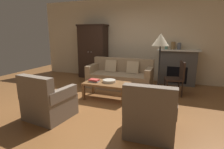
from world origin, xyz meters
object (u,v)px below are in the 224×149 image
object	(u,v)px
couch	(120,77)
fruit_bowl	(109,81)
mantel_vase_bronze	(173,46)
armchair_near_left	(48,102)
mantel_vase_slate	(179,46)
floor_lamp	(160,44)
fireplace	(177,67)
side_chair_wooden	(177,76)
book_stack	(94,80)
armchair_near_right	(151,116)
armoire	(93,51)
coffee_table	(107,85)
mantel_vase_jade	(166,46)

from	to	relation	value
couch	fruit_bowl	bearing A→B (deg)	-86.57
mantel_vase_bronze	armchair_near_left	world-z (taller)	mantel_vase_bronze
mantel_vase_bronze	mantel_vase_slate	world-z (taller)	mantel_vase_bronze
mantel_vase_slate	floor_lamp	size ratio (longest dim) A/B	0.13
fireplace	couch	distance (m)	1.88
fireplace	side_chair_wooden	size ratio (longest dim) A/B	1.40
floor_lamp	book_stack	bearing A→B (deg)	-176.15
fireplace	book_stack	size ratio (longest dim) A/B	4.88
fireplace	armchair_near_left	bearing A→B (deg)	-122.99
armchair_near_right	side_chair_wooden	distance (m)	2.21
fireplace	armoire	bearing A→B (deg)	-178.49
armchair_near_right	armchair_near_left	bearing A→B (deg)	-175.79
fireplace	couch	world-z (taller)	fireplace
armoire	coffee_table	bearing A→B (deg)	-55.08
mantel_vase_jade	mantel_vase_bronze	xyz separation A→B (m)	(0.20, 0.00, 0.02)
fruit_bowl	coffee_table	bearing A→B (deg)	-134.95
coffee_table	book_stack	size ratio (longest dim) A/B	4.26
mantel_vase_slate	armchair_near_left	size ratio (longest dim) A/B	0.23
coffee_table	couch	bearing A→B (deg)	90.77
armoire	fruit_bowl	distance (m)	2.44
armoire	mantel_vase_slate	world-z (taller)	armoire
mantel_vase_jade	fireplace	bearing A→B (deg)	2.70
mantel_vase_slate	floor_lamp	world-z (taller)	floor_lamp
mantel_vase_slate	side_chair_wooden	world-z (taller)	mantel_vase_slate
mantel_vase_slate	floor_lamp	distance (m)	2.00
fruit_bowl	side_chair_wooden	distance (m)	1.80
armoire	side_chair_wooden	distance (m)	3.18
coffee_table	fruit_bowl	size ratio (longest dim) A/B	3.44
mantel_vase_bronze	mantel_vase_slate	size ratio (longest dim) A/B	1.14
mantel_vase_slate	armoire	bearing A→B (deg)	-178.83
coffee_table	armoire	bearing A→B (deg)	124.92
mantel_vase_bronze	couch	bearing A→B (deg)	-146.17
mantel_vase_jade	floor_lamp	distance (m)	1.97
mantel_vase_bronze	fireplace	bearing A→B (deg)	5.69
armoire	side_chair_wooden	bearing A→B (deg)	-18.86
coffee_table	armchair_near_left	xyz separation A→B (m)	(-0.64, -1.37, -0.05)
fireplace	couch	bearing A→B (deg)	-148.80
fruit_bowl	side_chair_wooden	size ratio (longest dim) A/B	0.36
mantel_vase_jade	side_chair_wooden	bearing A→B (deg)	-69.11
side_chair_wooden	floor_lamp	size ratio (longest dim) A/B	0.56
couch	mantel_vase_bronze	world-z (taller)	mantel_vase_bronze
couch	armchair_near_left	distance (m)	2.53
mantel_vase_bronze	fruit_bowl	bearing A→B (deg)	-124.30
armchair_near_right	mantel_vase_bronze	bearing A→B (deg)	88.01
armchair_near_right	floor_lamp	size ratio (longest dim) A/B	0.55
mantel_vase_jade	floor_lamp	world-z (taller)	floor_lamp
floor_lamp	coffee_table	bearing A→B (deg)	-177.08
fireplace	armchair_near_left	xyz separation A→B (m)	(-2.22, -3.41, -0.25)
coffee_table	armchair_near_right	bearing A→B (deg)	-43.72
couch	floor_lamp	bearing A→B (deg)	-39.31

